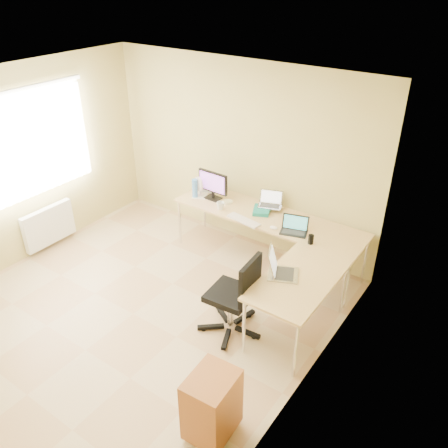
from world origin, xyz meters
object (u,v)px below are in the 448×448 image
Objects in this scene: mug at (220,206)px; desk_fan at (201,187)px; desk_main at (266,239)px; laptop_black at (294,225)px; water_bottle at (195,188)px; keyboard at (244,220)px; laptop_center at (270,200)px; office_chair at (231,294)px; monitor at (213,185)px; desk_return at (297,305)px; cabinet at (212,405)px; laptop_return at (284,265)px.

desk_fan is (-0.48, 0.19, 0.08)m from mug.
desk_main is 8.09× the size of laptop_black.
water_bottle reaches higher than desk_main.
water_bottle is at bearing 177.87° from keyboard.
desk_main is 0.51m from keyboard.
desk_fan is at bearing 157.73° from laptop_black.
laptop_center reaches higher than desk_main.
office_chair reaches higher than desk_main.
monitor is 0.22m from desk_fan.
desk_return is 1.06m from laptop_black.
laptop_black reaches higher than cabinet.
monitor is at bearing 34.01° from laptop_return.
laptop_return reaches higher than mug.
desk_return is (0.98, -1.00, 0.00)m from desk_main.
laptop_center is at bearing 14.92° from water_bottle.
monitor reaches higher than cabinet.
laptop_return is 0.37× the size of office_chair.
desk_fan is at bearing 72.72° from water_bottle.
office_chair is (0.43, -1.56, -0.38)m from laptop_center.
monitor is 1.39m from laptop_black.
cabinet is (0.01, -1.58, -0.01)m from desk_return.
laptop_center is 0.95× the size of laptop_black.
monitor reaches higher than office_chair.
laptop_black is at bearing -5.67° from monitor.
laptop_black is 1.10m from mug.
monitor reaches higher than laptop_return.
laptop_center is at bearing 131.68° from desk_return.
laptop_black is 0.32× the size of office_chair.
monitor is 0.37m from mug.
water_bottle is at bearing 126.78° from cabinet.
laptop_black is 0.68m from keyboard.
cabinet is at bearing -56.02° from mug.
cabinet is at bearing -53.89° from keyboard.
office_chair is (-0.44, -0.35, -0.35)m from laptop_return.
mug is at bearing 120.24° from cabinet.
monitor is at bearing 172.48° from laptop_center.
keyboard is (-0.67, -0.11, -0.09)m from laptop_black.
desk_return is 2.73× the size of monitor.
keyboard is (-1.16, 0.70, 0.38)m from desk_return.
laptop_center is 1.49m from laptop_return.
monitor reaches higher than desk_fan.
desk_fan is at bearing -173.22° from monitor.
water_bottle reaches higher than laptop_center.
desk_main is 5.56× the size of monitor.
keyboard is (0.71, -0.30, -0.19)m from monitor.
cabinet is (0.18, -1.54, -0.49)m from laptop_return.
water_bottle is (-1.06, -0.28, -0.01)m from laptop_center.
desk_fan is at bearing 171.04° from laptop_center.
mug is 2.89m from cabinet.
mug is 0.40× the size of water_bottle.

